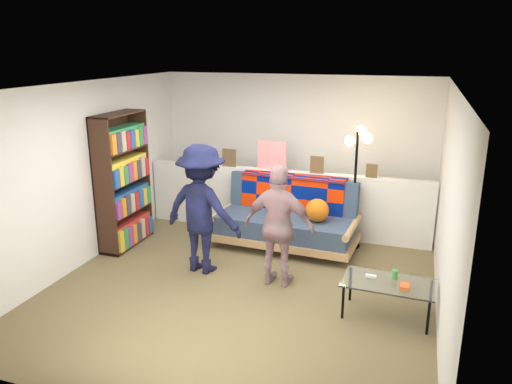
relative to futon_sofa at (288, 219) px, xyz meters
The scene contains 10 objects.
ground 1.36m from the futon_sofa, 98.52° to the right, with size 5.00×5.00×0.00m, color brown.
room_shell 1.51m from the futon_sofa, 103.31° to the right, with size 4.60×5.05×2.45m.
half_wall_ledge 0.56m from the futon_sofa, 110.51° to the left, with size 4.45×0.15×1.00m, color silver.
ledge_decor 1.00m from the futon_sofa, 130.25° to the left, with size 2.97×0.02×0.45m.
futon_sofa is the anchor object (origin of this frame).
bookshelf 2.43m from the futon_sofa, 163.20° to the right, with size 0.32×0.97×1.94m.
coffee_table 2.23m from the futon_sofa, 46.14° to the right, with size 0.99×0.58×0.50m.
floor_lamp 1.28m from the futon_sofa, 17.23° to the left, with size 0.39×0.32×1.77m.
person_left 1.48m from the futon_sofa, 126.05° to the right, with size 1.08×0.62×1.67m, color black.
person_right 1.30m from the futon_sofa, 80.15° to the right, with size 0.88×0.37×1.51m, color #D18791.
Camera 1 is at (1.90, -5.36, 2.84)m, focal length 35.00 mm.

